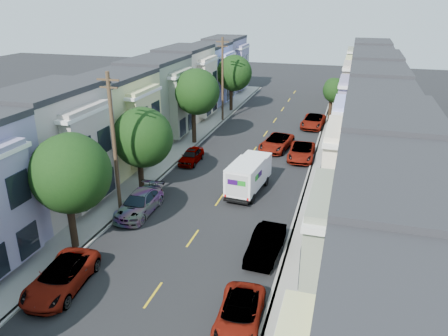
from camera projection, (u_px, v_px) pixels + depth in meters
The scene contains 25 objects.
ground at pixel (193, 238), 28.28m from camera, with size 160.00×160.00×0.00m, color black.
road_slab at pixel (247, 160), 41.66m from camera, with size 12.00×70.00×0.02m, color black.
curb_left at pixel (188, 154), 43.22m from camera, with size 0.30×70.00×0.15m, color gray.
curb_right at pixel (311, 166), 40.05m from camera, with size 0.30×70.00×0.15m, color gray.
sidewalk_left at pixel (175, 152), 43.56m from camera, with size 2.60×70.00×0.15m, color gray.
sidewalk_right at pixel (325, 168), 39.70m from camera, with size 2.60×70.00×0.15m, color gray.
centerline at pixel (247, 160), 41.66m from camera, with size 0.12×70.00×0.01m, color gold.
townhouse_row_left at pixel (141, 150), 44.58m from camera, with size 5.00×70.00×8.50m, color #A0A6EB.
townhouse_row_right at pixel (369, 173), 38.74m from camera, with size 5.00×70.00×8.50m, color #A0A6EB.
tree_b at pixel (69, 174), 25.26m from camera, with size 4.70×4.70×7.44m.
tree_c at pixel (142, 138), 33.69m from camera, with size 4.70×4.70×6.82m.
tree_d at pixel (196, 92), 44.36m from camera, with size 4.70×4.70×7.92m.
tree_e at pixel (233, 73), 57.53m from camera, with size 4.70×4.70×7.51m.
tree_far_r at pixel (334, 91), 52.75m from camera, with size 2.97×2.97×5.48m.
utility_pole_near at pixel (114, 145), 29.82m from camera, with size 1.60×0.26×10.00m.
utility_pole_far at pixel (223, 80), 53.01m from camera, with size 1.60×0.26×10.00m.
fedex_truck at pixel (249, 175), 34.46m from camera, with size 2.16×5.61×2.69m.
lead_sedan at pixel (277, 143), 44.33m from camera, with size 2.50×5.43×1.51m, color black.
parked_left_b at pixel (61, 277), 23.18m from camera, with size 2.38×5.16×1.43m, color black.
parked_left_c at pixel (140, 203), 31.35m from camera, with size 2.12×5.04×1.51m, color #A2A2A2.
parked_left_d at pixel (191, 156), 40.89m from camera, with size 1.56×4.08×1.32m, color #3F080C.
parked_right_a at pixel (239, 314), 20.63m from camera, with size 2.08×4.51×1.25m, color #495155.
parked_right_b at pixel (266, 244), 26.22m from camera, with size 1.60×4.52×1.51m, color silver.
parked_right_c at pixel (301, 152), 41.82m from camera, with size 2.38×5.17×1.44m, color black.
parked_right_d at pixel (313, 121), 51.88m from camera, with size 2.47×5.35×1.49m, color black.
Camera 1 is at (8.89, -23.04, 14.66)m, focal length 35.00 mm.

